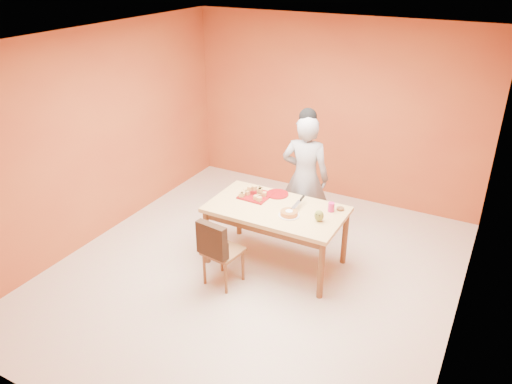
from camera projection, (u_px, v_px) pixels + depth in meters
The scene contains 17 objects.
floor at pixel (254, 273), 5.98m from camera, with size 5.00×5.00×0.00m, color beige.
ceiling at pixel (253, 41), 4.80m from camera, with size 5.00×5.00×0.00m, color silver.
wall_back at pixel (334, 110), 7.37m from camera, with size 4.50×4.50×0.00m, color #B35829.
wall_left at pixel (98, 136), 6.34m from camera, with size 5.00×5.00×0.00m, color #B35829.
wall_right at pixel (476, 217), 4.44m from camera, with size 5.00×5.00×0.00m, color #B35829.
dining_table at pixel (276, 215), 5.90m from camera, with size 1.60×0.90×0.76m.
dining_chair at pixel (222, 250), 5.62m from camera, with size 0.44×0.50×0.85m.
pastry_pile at pixel (256, 191), 6.10m from camera, with size 0.31×0.31×0.10m, color tan, non-canonical shape.
person at pixel (305, 178), 6.42m from camera, with size 0.62×0.40×1.69m, color gray.
pastry_platter at pixel (256, 196), 6.12m from camera, with size 0.35×0.35×0.02m, color maroon.
red_dinner_plate at pixel (277, 194), 6.17m from camera, with size 0.28×0.28×0.02m, color maroon.
white_cake_plate at pixel (289, 215), 5.68m from camera, with size 0.24×0.24×0.01m, color silver.
sponge_cake at pixel (289, 213), 5.67m from camera, with size 0.20×0.20×0.05m, color #CD7635.
cake_server at pixel (296, 204), 5.79m from camera, with size 0.05×0.24×0.01m, color silver.
egg_ornament at pixel (319, 216), 5.54m from camera, with size 0.11×0.09×0.14m, color olive.
magenta_glass at pixel (331, 207), 5.76m from camera, with size 0.08×0.08×0.11m, color #C11D65.
checker_tin at pixel (340, 209), 5.80m from camera, with size 0.09×0.09×0.03m, color #3C1C10.
Camera 1 is at (2.36, -4.35, 3.50)m, focal length 35.00 mm.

